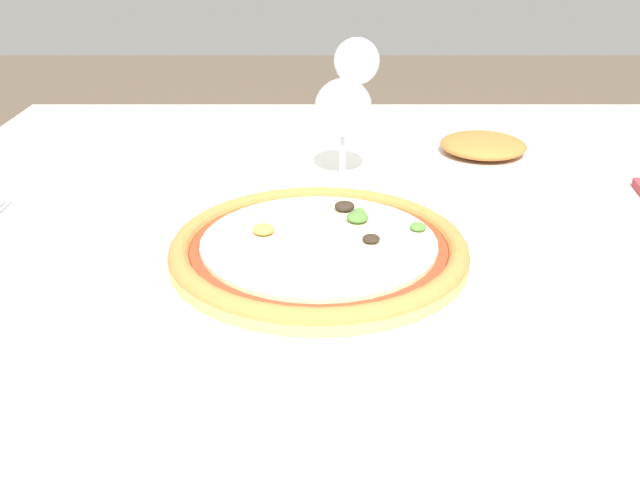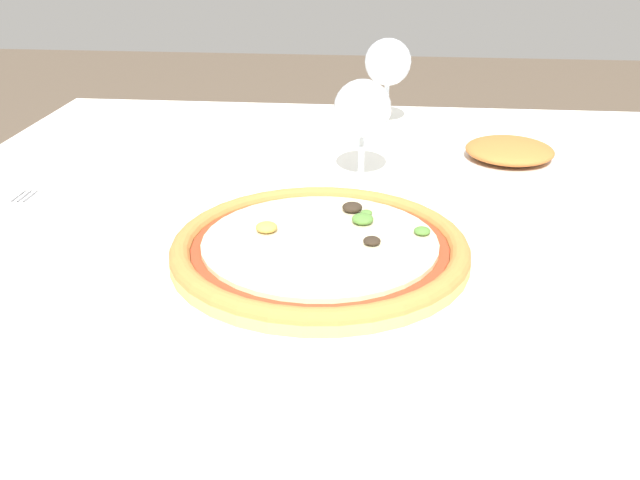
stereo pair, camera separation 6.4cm
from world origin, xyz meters
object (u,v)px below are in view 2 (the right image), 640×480
Objects in this scene: fork at (4,214)px; wine_glass_far_right at (362,112)px; pizza_plate at (320,251)px; dining_table at (445,270)px; side_plate at (509,157)px; wine_glass_far_left at (388,65)px.

wine_glass_far_right is (0.43, 0.16, 0.10)m from fork.
pizza_plate is at bearing -97.16° from wine_glass_far_right.
fork reaches higher than dining_table.
side_plate is at bearing 54.84° from pizza_plate.
wine_glass_far_left is 0.27m from side_plate.
dining_table is at bearing -117.77° from side_plate.
wine_glass_far_left is (0.06, 0.52, 0.09)m from pizza_plate.
wine_glass_far_left reaches higher than dining_table.
side_plate reaches higher than dining_table.
pizza_plate is 0.41m from fork.
dining_table is 0.56m from fork.
wine_glass_far_left reaches higher than wine_glass_far_right.
wine_glass_far_left is 0.27m from wine_glass_far_right.
wine_glass_far_right is (-0.12, 0.09, 0.18)m from dining_table.
pizza_plate reaches higher than dining_table.
fork is 0.69m from side_plate.
dining_table is at bearing -37.45° from wine_glass_far_right.
pizza_plate is at bearing -13.34° from fork.
wine_glass_far_left is at bearing 103.40° from dining_table.
wine_glass_far_right is at bearing 82.84° from pizza_plate.
fork is at bearing 166.66° from pizza_plate.
side_plate is at bearing 21.37° from fork.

